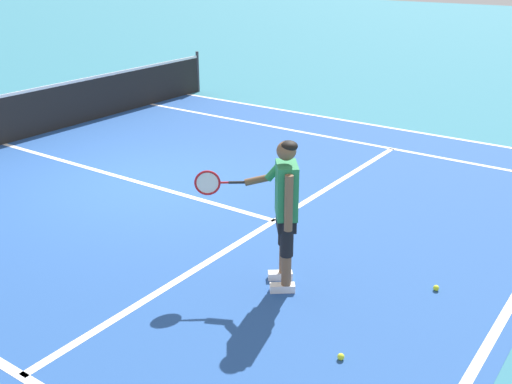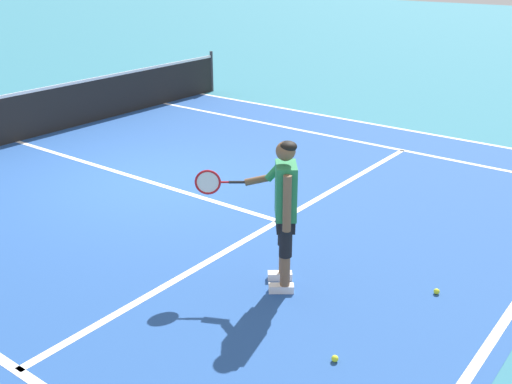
# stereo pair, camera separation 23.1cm
# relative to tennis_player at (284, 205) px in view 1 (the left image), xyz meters

# --- Properties ---
(ground_plane) EXTENTS (80.00, 80.00, 0.00)m
(ground_plane) POSITION_rel_tennis_player_xyz_m (1.42, 3.70, -0.99)
(ground_plane) COLOR teal
(court_inner_surface) EXTENTS (10.98, 10.09, 0.00)m
(court_inner_surface) POSITION_rel_tennis_player_xyz_m (1.42, 2.59, -0.99)
(court_inner_surface) COLOR #234C93
(court_inner_surface) RESTS_ON ground
(line_service) EXTENTS (8.23, 0.10, 0.01)m
(line_service) POSITION_rel_tennis_player_xyz_m (1.42, 1.04, -0.99)
(line_service) COLOR white
(line_service) RESTS_ON ground
(line_centre_service) EXTENTS (0.10, 6.40, 0.01)m
(line_centre_service) POSITION_rel_tennis_player_xyz_m (1.42, 4.24, -0.99)
(line_centre_service) COLOR white
(line_centre_service) RESTS_ON ground
(line_singles_right) EXTENTS (0.10, 9.69, 0.01)m
(line_singles_right) POSITION_rel_tennis_player_xyz_m (5.54, 2.59, -0.99)
(line_singles_right) COLOR white
(line_singles_right) RESTS_ON ground
(line_doubles_right) EXTENTS (0.10, 9.69, 0.01)m
(line_doubles_right) POSITION_rel_tennis_player_xyz_m (6.91, 2.59, -0.99)
(line_doubles_right) COLOR white
(line_doubles_right) RESTS_ON ground
(tennis_net) EXTENTS (11.96, 0.08, 1.07)m
(tennis_net) POSITION_rel_tennis_player_xyz_m (1.42, 7.44, -0.49)
(tennis_net) COLOR #333338
(tennis_net) RESTS_ON ground
(tennis_player) EXTENTS (0.64, 1.20, 1.71)m
(tennis_player) POSITION_rel_tennis_player_xyz_m (0.00, 0.00, 0.00)
(tennis_player) COLOR white
(tennis_player) RESTS_ON ground
(tennis_ball_near_feet) EXTENTS (0.07, 0.07, 0.07)m
(tennis_ball_near_feet) POSITION_rel_tennis_player_xyz_m (-0.84, -1.19, -0.96)
(tennis_ball_near_feet) COLOR #CCE02D
(tennis_ball_near_feet) RESTS_ON ground
(tennis_ball_by_baseline) EXTENTS (0.07, 0.07, 0.07)m
(tennis_ball_by_baseline) POSITION_rel_tennis_player_xyz_m (0.88, -1.48, -0.96)
(tennis_ball_by_baseline) COLOR #CCE02D
(tennis_ball_by_baseline) RESTS_ON ground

